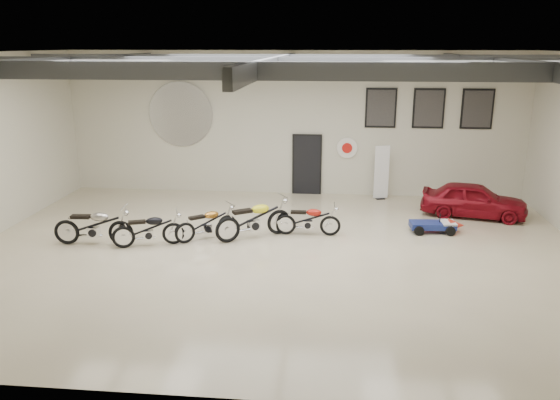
# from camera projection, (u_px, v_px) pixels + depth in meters

# --- Properties ---
(floor) EXTENTS (16.00, 12.00, 0.01)m
(floor) POSITION_uv_depth(u_px,v_px,m) (275.00, 254.00, 14.03)
(floor) COLOR beige
(floor) RESTS_ON ground
(ceiling) EXTENTS (16.00, 12.00, 0.01)m
(ceiling) POSITION_uv_depth(u_px,v_px,m) (275.00, 53.00, 12.66)
(ceiling) COLOR gray
(ceiling) RESTS_ON back_wall
(back_wall) EXTENTS (16.00, 0.02, 5.00)m
(back_wall) POSITION_uv_depth(u_px,v_px,m) (293.00, 124.00, 19.08)
(back_wall) COLOR beige
(back_wall) RESTS_ON floor
(ceiling_beams) EXTENTS (15.80, 11.80, 0.32)m
(ceiling_beams) POSITION_uv_depth(u_px,v_px,m) (275.00, 64.00, 12.72)
(ceiling_beams) COLOR #55585C
(ceiling_beams) RESTS_ON ceiling
(door) EXTENTS (0.92, 0.08, 2.10)m
(door) POSITION_uv_depth(u_px,v_px,m) (307.00, 165.00, 19.39)
(door) COLOR black
(door) RESTS_ON back_wall
(logo_plaque) EXTENTS (2.30, 0.06, 1.16)m
(logo_plaque) POSITION_uv_depth(u_px,v_px,m) (181.00, 114.00, 19.33)
(logo_plaque) COLOR silver
(logo_plaque) RESTS_ON back_wall
(poster_left) EXTENTS (1.05, 0.08, 1.35)m
(poster_left) POSITION_uv_depth(u_px,v_px,m) (381.00, 108.00, 18.60)
(poster_left) COLOR black
(poster_left) RESTS_ON back_wall
(poster_mid) EXTENTS (1.05, 0.08, 1.35)m
(poster_mid) POSITION_uv_depth(u_px,v_px,m) (429.00, 108.00, 18.45)
(poster_mid) COLOR black
(poster_mid) RESTS_ON back_wall
(poster_right) EXTENTS (1.05, 0.08, 1.35)m
(poster_right) POSITION_uv_depth(u_px,v_px,m) (477.00, 109.00, 18.30)
(poster_right) COLOR black
(poster_right) RESTS_ON back_wall
(oil_sign) EXTENTS (0.72, 0.10, 0.72)m
(oil_sign) POSITION_uv_depth(u_px,v_px,m) (347.00, 148.00, 19.08)
(oil_sign) COLOR white
(oil_sign) RESTS_ON back_wall
(banner_stand) EXTENTS (0.55, 0.32, 1.88)m
(banner_stand) POSITION_uv_depth(u_px,v_px,m) (381.00, 173.00, 18.75)
(banner_stand) COLOR white
(banner_stand) RESTS_ON floor
(motorcycle_silver) EXTENTS (2.14, 0.77, 1.10)m
(motorcycle_silver) POSITION_uv_depth(u_px,v_px,m) (93.00, 225.00, 14.53)
(motorcycle_silver) COLOR silver
(motorcycle_silver) RESTS_ON floor
(motorcycle_black) EXTENTS (1.94, 1.14, 0.96)m
(motorcycle_black) POSITION_uv_depth(u_px,v_px,m) (148.00, 229.00, 14.45)
(motorcycle_black) COLOR silver
(motorcycle_black) RESTS_ON floor
(motorcycle_gold) EXTENTS (1.77, 1.54, 0.94)m
(motorcycle_gold) POSITION_uv_depth(u_px,v_px,m) (206.00, 223.00, 14.98)
(motorcycle_gold) COLOR silver
(motorcycle_gold) RESTS_ON floor
(motorcycle_yellow) EXTENTS (2.23, 1.74, 1.15)m
(motorcycle_yellow) POSITION_uv_depth(u_px,v_px,m) (254.00, 218.00, 15.01)
(motorcycle_yellow) COLOR silver
(motorcycle_yellow) RESTS_ON floor
(motorcycle_red) EXTENTS (1.80, 0.58, 0.93)m
(motorcycle_red) POSITION_uv_depth(u_px,v_px,m) (308.00, 219.00, 15.29)
(motorcycle_red) COLOR silver
(motorcycle_red) RESTS_ON floor
(go_kart) EXTENTS (1.60, 0.81, 0.56)m
(go_kart) POSITION_uv_depth(u_px,v_px,m) (437.00, 223.00, 15.57)
(go_kart) COLOR navy
(go_kart) RESTS_ON floor
(vintage_car) EXTENTS (1.92, 3.36, 1.08)m
(vintage_car) POSITION_uv_depth(u_px,v_px,m) (474.00, 200.00, 16.95)
(vintage_car) COLOR maroon
(vintage_car) RESTS_ON floor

